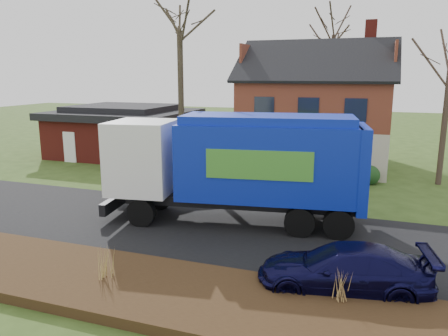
% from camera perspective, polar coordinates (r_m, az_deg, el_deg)
% --- Properties ---
extents(ground, '(120.00, 120.00, 0.00)m').
position_cam_1_polar(ground, '(17.20, -1.59, -8.11)').
color(ground, '#2F4617').
rests_on(ground, ground).
extents(road, '(80.00, 7.00, 0.02)m').
position_cam_1_polar(road, '(17.20, -1.59, -8.08)').
color(road, black).
rests_on(road, ground).
extents(mulch_verge, '(80.00, 3.50, 0.30)m').
position_cam_1_polar(mulch_verge, '(12.76, -10.48, -15.17)').
color(mulch_verge, black).
rests_on(mulch_verge, ground).
extents(main_house, '(12.95, 8.95, 9.26)m').
position_cam_1_polar(main_house, '(29.34, 11.06, 8.19)').
color(main_house, beige).
rests_on(main_house, ground).
extents(ranch_house, '(9.80, 8.20, 3.70)m').
position_cam_1_polar(ranch_house, '(33.48, -12.90, 4.77)').
color(ranch_house, maroon).
rests_on(ranch_house, ground).
extents(garbage_truck, '(10.60, 4.29, 4.41)m').
position_cam_1_polar(garbage_truck, '(17.37, 2.02, 0.82)').
color(garbage_truck, black).
rests_on(garbage_truck, ground).
extents(silver_sedan, '(5.17, 3.22, 1.61)m').
position_cam_1_polar(silver_sedan, '(21.94, -7.60, -1.52)').
color(silver_sedan, '#B0B4B8').
rests_on(silver_sedan, ground).
extents(navy_wagon, '(4.99, 2.74, 1.37)m').
position_cam_1_polar(navy_wagon, '(12.80, 15.32, -12.65)').
color(navy_wagon, black).
rests_on(navy_wagon, ground).
extents(tree_front_west, '(3.97, 3.97, 11.81)m').
position_cam_1_polar(tree_front_west, '(27.54, -5.88, 20.00)').
color(tree_front_west, '#393022').
rests_on(tree_front_west, ground).
extents(tree_back, '(3.91, 3.91, 12.37)m').
position_cam_1_polar(tree_back, '(38.88, 14.26, 18.27)').
color(tree_back, '#382A22').
rests_on(tree_back, ground).
extents(grass_clump_mid, '(0.33, 0.27, 0.91)m').
position_cam_1_polar(grass_clump_mid, '(13.03, -15.04, -11.83)').
color(grass_clump_mid, '#A88D4A').
rests_on(grass_clump_mid, mulch_verge).
extents(grass_clump_east, '(0.34, 0.28, 0.85)m').
position_cam_1_polar(grass_clump_east, '(11.85, 14.95, -14.52)').
color(grass_clump_east, '#A58149').
rests_on(grass_clump_east, mulch_verge).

